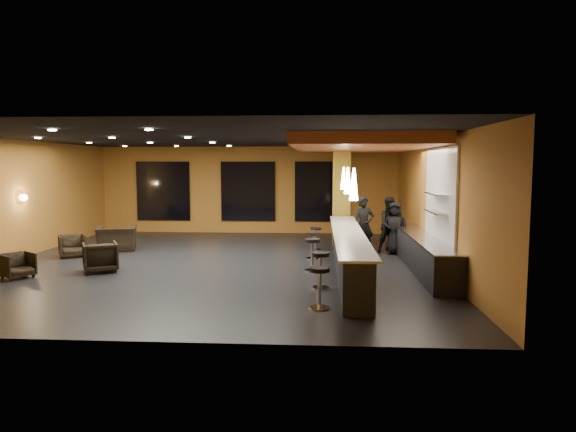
# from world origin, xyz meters

# --- Properties ---
(floor) EXTENTS (12.00, 13.00, 0.10)m
(floor) POSITION_xyz_m (0.00, 0.00, -0.05)
(floor) COLOR black
(floor) RESTS_ON ground
(ceiling) EXTENTS (12.00, 13.00, 0.10)m
(ceiling) POSITION_xyz_m (0.00, 0.00, 3.55)
(ceiling) COLOR black
(wall_back) EXTENTS (12.00, 0.10, 3.50)m
(wall_back) POSITION_xyz_m (0.00, 6.55, 1.75)
(wall_back) COLOR #A46824
(wall_back) RESTS_ON floor
(wall_front) EXTENTS (12.00, 0.10, 3.50)m
(wall_front) POSITION_xyz_m (0.00, -6.55, 1.75)
(wall_front) COLOR #A46824
(wall_front) RESTS_ON floor
(wall_left) EXTENTS (0.10, 13.00, 3.50)m
(wall_left) POSITION_xyz_m (-6.05, 0.00, 1.75)
(wall_left) COLOR #A46824
(wall_left) RESTS_ON floor
(wall_right) EXTENTS (0.10, 13.00, 3.50)m
(wall_right) POSITION_xyz_m (6.05, 0.00, 1.75)
(wall_right) COLOR #A46824
(wall_right) RESTS_ON floor
(wood_soffit) EXTENTS (3.60, 8.00, 0.28)m
(wood_soffit) POSITION_xyz_m (4.00, 1.00, 3.36)
(wood_soffit) COLOR #B05C33
(wood_soffit) RESTS_ON ceiling
(window_left) EXTENTS (2.20, 0.06, 2.40)m
(window_left) POSITION_xyz_m (-3.50, 6.44, 1.70)
(window_left) COLOR black
(window_left) RESTS_ON wall_back
(window_center) EXTENTS (2.20, 0.06, 2.40)m
(window_center) POSITION_xyz_m (0.00, 6.44, 1.70)
(window_center) COLOR black
(window_center) RESTS_ON wall_back
(window_right) EXTENTS (2.20, 0.06, 2.40)m
(window_right) POSITION_xyz_m (3.00, 6.44, 1.70)
(window_right) COLOR black
(window_right) RESTS_ON wall_back
(tile_backsplash) EXTENTS (0.06, 3.20, 2.40)m
(tile_backsplash) POSITION_xyz_m (5.96, -1.00, 2.00)
(tile_backsplash) COLOR white
(tile_backsplash) RESTS_ON wall_right
(bar_counter) EXTENTS (0.60, 8.00, 1.00)m
(bar_counter) POSITION_xyz_m (3.65, -1.00, 0.50)
(bar_counter) COLOR black
(bar_counter) RESTS_ON floor
(bar_top) EXTENTS (0.78, 8.10, 0.05)m
(bar_top) POSITION_xyz_m (3.65, -1.00, 1.02)
(bar_top) COLOR silver
(bar_top) RESTS_ON bar_counter
(prep_counter) EXTENTS (0.70, 6.00, 0.86)m
(prep_counter) POSITION_xyz_m (5.65, -0.50, 0.43)
(prep_counter) COLOR black
(prep_counter) RESTS_ON floor
(prep_top) EXTENTS (0.72, 6.00, 0.03)m
(prep_top) POSITION_xyz_m (5.65, -0.50, 0.89)
(prep_top) COLOR silver
(prep_top) RESTS_ON prep_counter
(wall_shelf_lower) EXTENTS (0.30, 1.50, 0.03)m
(wall_shelf_lower) POSITION_xyz_m (5.82, -1.20, 1.60)
(wall_shelf_lower) COLOR silver
(wall_shelf_lower) RESTS_ON wall_right
(wall_shelf_upper) EXTENTS (0.30, 1.50, 0.03)m
(wall_shelf_upper) POSITION_xyz_m (5.82, -1.20, 2.05)
(wall_shelf_upper) COLOR silver
(wall_shelf_upper) RESTS_ON wall_right
(column) EXTENTS (0.60, 0.60, 3.50)m
(column) POSITION_xyz_m (3.65, 3.60, 1.75)
(column) COLOR olive
(column) RESTS_ON floor
(wall_sconce) EXTENTS (0.22, 0.22, 0.22)m
(wall_sconce) POSITION_xyz_m (-5.88, 0.50, 1.80)
(wall_sconce) COLOR #FFE5B2
(wall_sconce) RESTS_ON wall_left
(pendant_0) EXTENTS (0.20, 0.20, 0.70)m
(pendant_0) POSITION_xyz_m (3.65, -3.00, 2.35)
(pendant_0) COLOR white
(pendant_0) RESTS_ON wood_soffit
(pendant_1) EXTENTS (0.20, 0.20, 0.70)m
(pendant_1) POSITION_xyz_m (3.65, -0.50, 2.35)
(pendant_1) COLOR white
(pendant_1) RESTS_ON wood_soffit
(pendant_2) EXTENTS (0.20, 0.20, 0.70)m
(pendant_2) POSITION_xyz_m (3.65, 2.00, 2.35)
(pendant_2) COLOR white
(pendant_2) RESTS_ON wood_soffit
(staff_a) EXTENTS (0.72, 0.54, 1.79)m
(staff_a) POSITION_xyz_m (4.28, 1.76, 0.89)
(staff_a) COLOR black
(staff_a) RESTS_ON floor
(staff_b) EXTENTS (1.00, 0.86, 1.76)m
(staff_b) POSITION_xyz_m (5.14, 2.00, 0.88)
(staff_b) COLOR black
(staff_b) RESTS_ON floor
(staff_c) EXTENTS (0.92, 0.73, 1.63)m
(staff_c) POSITION_xyz_m (5.25, 1.79, 0.82)
(staff_c) COLOR black
(staff_c) RESTS_ON floor
(armchair_a) EXTENTS (0.94, 0.94, 0.62)m
(armchair_a) POSITION_xyz_m (-4.48, -2.23, 0.31)
(armchair_a) COLOR black
(armchair_a) RESTS_ON floor
(armchair_b) EXTENTS (1.13, 1.14, 0.77)m
(armchair_b) POSITION_xyz_m (-2.77, -1.37, 0.39)
(armchair_b) COLOR black
(armchair_b) RESTS_ON floor
(armchair_c) EXTENTS (1.01, 1.01, 0.67)m
(armchair_c) POSITION_xyz_m (-4.54, 0.69, 0.34)
(armchair_c) COLOR black
(armchair_c) RESTS_ON floor
(armchair_d) EXTENTS (1.46, 1.36, 0.78)m
(armchair_d) POSITION_xyz_m (-3.64, 1.88, 0.39)
(armchair_d) COLOR black
(armchair_d) RESTS_ON floor
(bar_stool_0) EXTENTS (0.41, 0.41, 0.81)m
(bar_stool_0) POSITION_xyz_m (2.92, -4.45, 0.52)
(bar_stool_0) COLOR silver
(bar_stool_0) RESTS_ON floor
(bar_stool_1) EXTENTS (0.41, 0.41, 0.82)m
(bar_stool_1) POSITION_xyz_m (2.94, -2.82, 0.52)
(bar_stool_1) COLOR silver
(bar_stool_1) RESTS_ON floor
(bar_stool_2) EXTENTS (0.43, 0.43, 0.85)m
(bar_stool_2) POSITION_xyz_m (2.73, -0.95, 0.55)
(bar_stool_2) COLOR silver
(bar_stool_2) RESTS_ON floor
(bar_stool_3) EXTENTS (0.40, 0.40, 0.79)m
(bar_stool_3) POSITION_xyz_m (2.72, 0.79, 0.51)
(bar_stool_3) COLOR silver
(bar_stool_3) RESTS_ON floor
(bar_stool_4) EXTENTS (0.37, 0.37, 0.74)m
(bar_stool_4) POSITION_xyz_m (2.78, 2.42, 0.47)
(bar_stool_4) COLOR silver
(bar_stool_4) RESTS_ON floor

